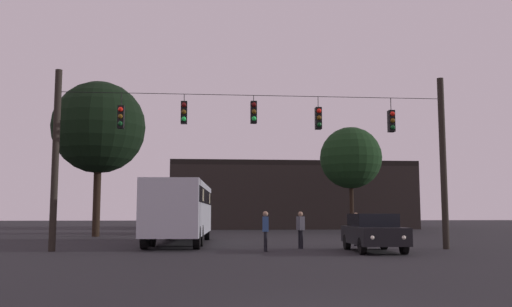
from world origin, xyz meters
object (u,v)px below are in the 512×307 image
object	(u,v)px
city_bus	(181,207)
tree_behind_building	(99,128)
pedestrian_crossing_left	(301,228)
pedestrian_crossing_right	(265,229)
pedestrian_crossing_center	(356,227)
tree_left_silhouette	(351,158)
car_near_right	(373,232)
car_far_left	(187,223)

from	to	relation	value
city_bus	tree_behind_building	bearing A→B (deg)	123.53
pedestrian_crossing_left	pedestrian_crossing_right	world-z (taller)	pedestrian_crossing_right
pedestrian_crossing_center	tree_behind_building	size ratio (longest dim) A/B	0.15
pedestrian_crossing_left	tree_behind_building	xyz separation A→B (m)	(-11.40, 13.20, 6.35)
tree_left_silhouette	car_near_right	bearing A→B (deg)	-102.66
city_bus	pedestrian_crossing_right	size ratio (longest dim) A/B	6.88
car_near_right	pedestrian_crossing_right	xyz separation A→B (m)	(-4.30, 0.46, 0.11)
pedestrian_crossing_right	tree_behind_building	size ratio (longest dim) A/B	0.16
pedestrian_crossing_left	pedestrian_crossing_right	size ratio (longest dim) A/B	1.00
pedestrian_crossing_center	pedestrian_crossing_right	bearing A→B (deg)	-143.37
pedestrian_crossing_right	tree_left_silhouette	bearing A→B (deg)	65.97
pedestrian_crossing_left	city_bus	bearing A→B (deg)	142.49
car_far_left	pedestrian_crossing_right	size ratio (longest dim) A/B	2.77
car_near_right	car_far_left	distance (m)	20.73
car_near_right	tree_left_silhouette	xyz separation A→B (m)	(4.57, 20.36, 5.07)
pedestrian_crossing_center	pedestrian_crossing_right	world-z (taller)	pedestrian_crossing_right
tree_behind_building	pedestrian_crossing_right	bearing A→B (deg)	-57.12
car_far_left	tree_left_silhouette	size ratio (longest dim) A/B	0.54
car_near_right	pedestrian_crossing_center	world-z (taller)	pedestrian_crossing_center
car_near_right	pedestrian_crossing_center	bearing A→B (deg)	84.42
tree_left_silhouette	car_far_left	bearing A→B (deg)	-174.14
car_near_right	pedestrian_crossing_right	world-z (taller)	pedestrian_crossing_right
car_far_left	pedestrian_crossing_right	xyz separation A→B (m)	(3.88, -18.59, 0.11)
car_far_left	tree_left_silhouette	bearing A→B (deg)	5.86
pedestrian_crossing_left	pedestrian_crossing_right	xyz separation A→B (m)	(-1.73, -1.76, 0.00)
car_near_right	pedestrian_crossing_right	distance (m)	4.33
city_bus	pedestrian_crossing_right	distance (m)	7.02
pedestrian_crossing_center	tree_left_silhouette	xyz separation A→B (m)	(4.19, 16.41, 4.99)
pedestrian_crossing_left	tree_left_silhouette	distance (m)	20.11
tree_left_silhouette	pedestrian_crossing_left	bearing A→B (deg)	-111.49
tree_behind_building	tree_left_silhouette	bearing A→B (deg)	14.91
car_far_left	pedestrian_crossing_left	xyz separation A→B (m)	(5.61, -16.83, 0.11)
tree_behind_building	pedestrian_crossing_center	bearing A→B (deg)	-38.63
pedestrian_crossing_center	car_far_left	bearing A→B (deg)	119.55
car_near_right	tree_behind_building	xyz separation A→B (m)	(-13.97, 15.42, 6.46)
city_bus	pedestrian_crossing_left	xyz separation A→B (m)	(5.40, -4.15, -0.96)
car_far_left	pedestrian_crossing_center	size ratio (longest dim) A/B	2.86
car_near_right	car_far_left	xyz separation A→B (m)	(-8.18, 19.05, 0.00)
city_bus	pedestrian_crossing_left	size ratio (longest dim) A/B	6.90
pedestrian_crossing_left	tree_behind_building	world-z (taller)	tree_behind_building
car_far_left	tree_behind_building	xyz separation A→B (m)	(-5.79, -3.63, 6.46)
pedestrian_crossing_center	car_near_right	bearing A→B (deg)	-95.58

